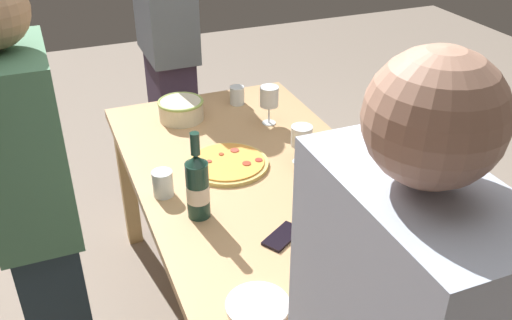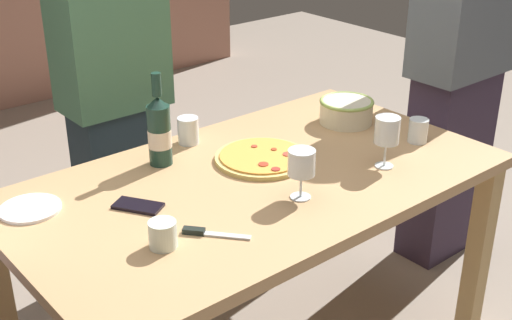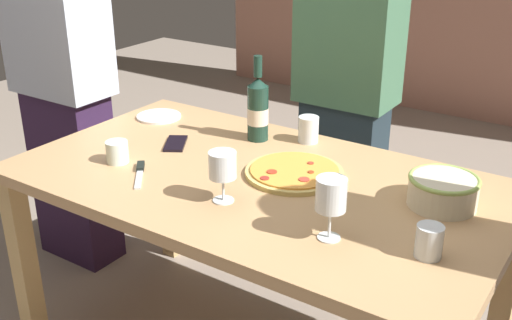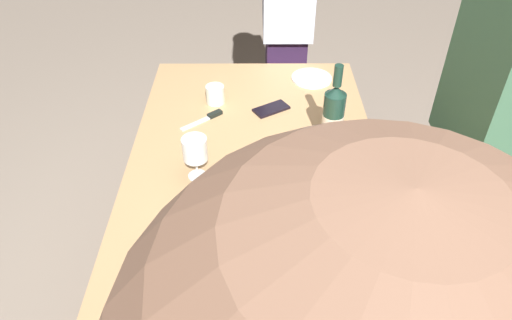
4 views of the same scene
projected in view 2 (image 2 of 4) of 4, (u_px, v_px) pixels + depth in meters
The scene contains 14 objects.
dining_table at pixel (256, 202), 2.25m from camera, with size 1.60×0.90×0.75m.
pizza at pixel (262, 158), 2.32m from camera, with size 0.32×0.32×0.02m.
serving_bowl at pixel (346, 110), 2.61m from camera, with size 0.21×0.21×0.09m.
wine_bottle at pixel (159, 130), 2.25m from camera, with size 0.08×0.08×0.32m.
wine_glass_near_pizza at pixel (301, 165), 2.03m from camera, with size 0.08×0.08×0.16m.
wine_glass_by_bottle at pixel (387, 133), 2.23m from camera, with size 0.08×0.08×0.18m.
cup_amber at pixel (163, 234), 1.81m from camera, with size 0.08×0.08×0.08m, color white.
cup_ceramic at pixel (188, 130), 2.43m from camera, with size 0.08×0.08×0.10m, color white.
cup_spare at pixel (418, 131), 2.44m from camera, with size 0.07×0.07×0.09m, color white.
side_plate at pixel (30, 208), 2.01m from camera, with size 0.18×0.18×0.01m, color white.
cell_phone at pixel (138, 206), 2.02m from camera, with size 0.07×0.14×0.01m, color black.
pizza_knife at pixel (207, 233), 1.88m from camera, with size 0.14×0.16×0.02m.
person_host at pixel (115, 102), 2.69m from camera, with size 0.40×0.24×1.58m.
person_guest_right at pixel (460, 67), 2.85m from camera, with size 0.45×0.24×1.73m.
Camera 2 is at (-1.27, -1.52, 1.74)m, focal length 48.01 mm.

